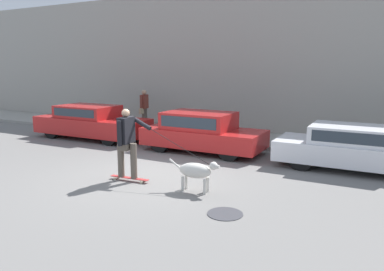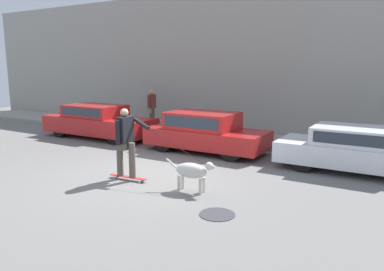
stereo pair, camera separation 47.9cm
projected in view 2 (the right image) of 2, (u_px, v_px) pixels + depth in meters
ground_plane at (145, 176)px, 9.57m from camera, size 36.00×36.00×0.00m
back_wall at (252, 62)px, 14.92m from camera, size 32.00×0.30×5.84m
sidewalk_curb at (236, 138)px, 14.23m from camera, size 30.00×2.53×0.14m
parked_car_0 at (98, 122)px, 14.55m from camera, size 4.59×1.72×1.27m
parked_car_1 at (205, 132)px, 12.13m from camera, size 3.94×1.70×1.30m
parked_car_2 at (359, 151)px, 9.79m from camera, size 4.28×1.68×1.19m
dog at (192, 171)px, 8.27m from camera, size 1.21×0.40×0.73m
skateboarder at (126, 140)px, 9.04m from camera, size 2.73×0.65×1.77m
pedestrian_with_bag at (152, 106)px, 16.31m from camera, size 0.25×0.69×1.61m
manhole_cover at (217, 214)px, 7.07m from camera, size 0.68×0.68×0.01m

